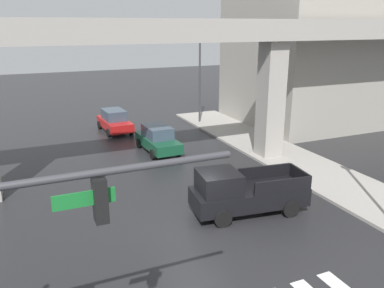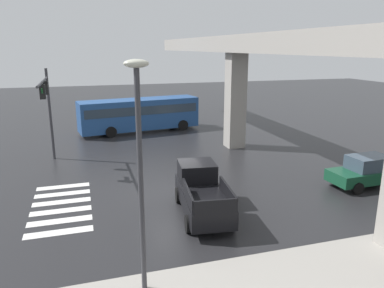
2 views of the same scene
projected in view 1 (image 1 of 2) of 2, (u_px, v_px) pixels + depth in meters
ground_plane at (197, 231)px, 16.03m from camera, size 120.00×120.00×0.00m
elevated_overpass at (142, 43)px, 19.93m from camera, size 54.59×2.18×8.37m
sidewalk_east at (332, 179)px, 21.14m from camera, size 4.00×36.00×0.15m
pickup_truck at (243, 193)px, 17.29m from camera, size 5.29×2.55×2.08m
sedan_red at (115, 121)px, 30.65m from camera, size 2.17×4.40×1.72m
sedan_dark_green at (158, 139)px, 25.81m from camera, size 2.10×4.37×1.72m
street_lamp_mid_block at (270, 86)px, 23.31m from camera, size 0.44×0.70×7.24m
street_lamp_far_north at (200, 69)px, 32.12m from camera, size 0.44×0.70×7.24m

